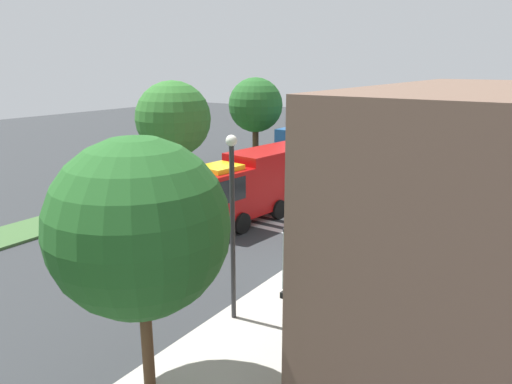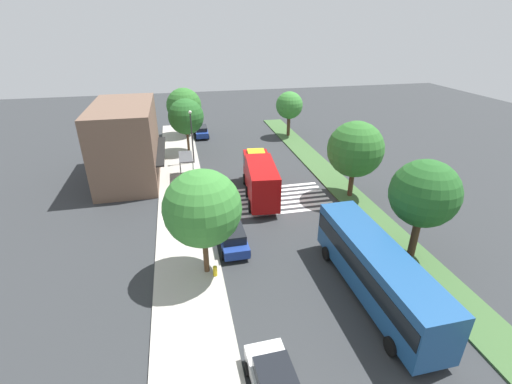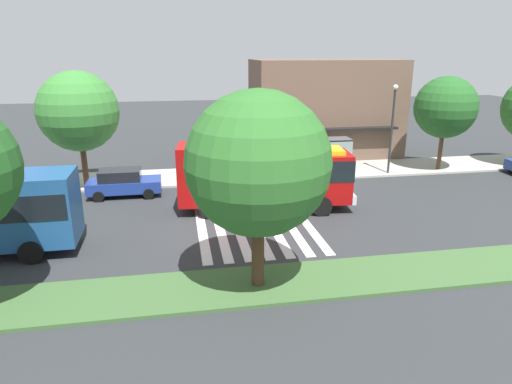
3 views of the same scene
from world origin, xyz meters
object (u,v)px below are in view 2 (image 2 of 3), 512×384
object	(u,v)px
parked_car_mid	(233,238)
bus_stop_shelter	(189,162)
transit_bus	(376,268)
fire_hydrant	(215,271)
sidewalk_tree_east	(186,117)
median_tree_far_west	(424,194)
fire_truck	(260,176)
sidewalk_tree_west	(202,208)
bench_west_of_shelter	(194,204)
parked_car_east	(202,131)
bench_near_shelter	(192,189)
street_lamp	(192,133)
median_tree_west	(355,149)
sidewalk_tree_far_east	(184,106)
median_tree_center	(289,105)

from	to	relation	value
parked_car_mid	bus_stop_shelter	bearing A→B (deg)	9.74
transit_bus	fire_hydrant	world-z (taller)	transit_bus
sidewalk_tree_east	median_tree_far_west	xyz separation A→B (m)	(-26.39, -14.70, 0.38)
fire_truck	sidewalk_tree_west	size ratio (longest dim) A/B	1.34
sidewalk_tree_east	bench_west_of_shelter	bearing A→B (deg)	178.98
parked_car_east	fire_hydrant	xyz separation A→B (m)	(-32.33, 1.70, -0.34)
bench_near_shelter	median_tree_far_west	distance (m)	20.81
sidewalk_tree_west	fire_hydrant	size ratio (longest dim) A/B	10.47
fire_hydrant	median_tree_far_west	bearing A→B (deg)	-92.78
bench_west_of_shelter	sidewalk_tree_west	bearing A→B (deg)	-178.23
transit_bus	parked_car_mid	bearing A→B (deg)	-133.41
street_lamp	sidewalk_tree_west	size ratio (longest dim) A/B	0.85
bench_west_of_shelter	sidewalk_tree_east	bearing A→B (deg)	-1.02
sidewalk_tree_east	transit_bus	bearing A→B (deg)	-161.59
transit_bus	median_tree_far_west	size ratio (longest dim) A/B	1.63
sidewalk_tree_east	street_lamp	bearing A→B (deg)	-174.57
bench_west_of_shelter	median_tree_west	bearing A→B (deg)	-91.95
bench_near_shelter	sidewalk_tree_far_east	world-z (taller)	sidewalk_tree_far_east
sidewalk_tree_west	fire_hydrant	distance (m)	4.55
median_tree_far_west	median_tree_west	size ratio (longest dim) A/B	1.00
bus_stop_shelter	median_tree_far_west	xyz separation A→B (m)	(-17.74, -14.95, 3.18)
bench_west_of_shelter	sidewalk_tree_west	distance (m)	10.19
median_tree_west	fire_hydrant	distance (m)	17.52
street_lamp	sidewalk_tree_far_east	bearing A→B (deg)	1.95
bus_stop_shelter	sidewalk_tree_east	xyz separation A→B (m)	(8.65, -0.25, 2.80)
median_tree_center	median_tree_west	bearing A→B (deg)	180.00
parked_car_mid	sidewalk_tree_far_east	bearing A→B (deg)	3.89
fire_truck	bench_west_of_shelter	size ratio (longest dim) A/B	6.15
bench_west_of_shelter	median_tree_center	world-z (taller)	median_tree_center
bus_stop_shelter	fire_hydrant	xyz separation A→B (m)	(-17.05, -0.75, -1.40)
sidewalk_tree_east	bus_stop_shelter	bearing A→B (deg)	178.33
parked_car_mid	median_tree_west	xyz separation A→B (m)	(6.11, -12.49, 3.96)
bench_west_of_shelter	median_tree_center	xyz separation A→B (m)	(19.91, -14.98, 3.95)
parked_car_mid	bench_west_of_shelter	distance (m)	7.08
fire_hydrant	street_lamp	bearing A→B (deg)	0.27
bench_near_shelter	median_tree_west	world-z (taller)	median_tree_west
median_tree_far_west	median_tree_center	xyz separation A→B (m)	(30.42, 0.00, -0.52)
fire_truck	bench_near_shelter	xyz separation A→B (m)	(1.63, 6.45, -1.48)
transit_bus	median_tree_center	bearing A→B (deg)	171.10
transit_bus	bench_west_of_shelter	world-z (taller)	transit_bus
transit_bus	sidewalk_tree_west	world-z (taller)	sidewalk_tree_west
bench_west_of_shelter	sidewalk_tree_far_east	size ratio (longest dim) A/B	0.24
bench_near_shelter	street_lamp	world-z (taller)	street_lamp
sidewalk_tree_west	median_tree_far_west	world-z (taller)	sidewalk_tree_west
bench_west_of_shelter	parked_car_east	bearing A→B (deg)	-6.29
median_tree_center	parked_car_mid	bearing A→B (deg)	154.79
bus_stop_shelter	sidewalk_tree_far_east	size ratio (longest dim) A/B	0.51
transit_bus	median_tree_center	size ratio (longest dim) A/B	1.86
fire_truck	fire_hydrant	bearing A→B (deg)	159.80
sidewalk_tree_far_east	median_tree_far_west	world-z (taller)	median_tree_far_west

